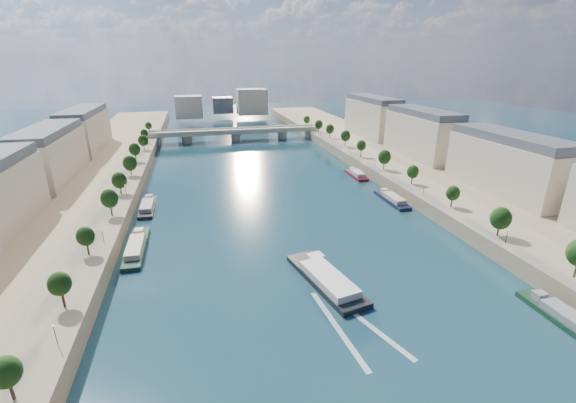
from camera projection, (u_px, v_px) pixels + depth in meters
ground at (274, 206)px, 143.93m from camera, size 700.00×700.00×0.00m
quay_left at (61, 217)px, 127.28m from camera, size 44.00×520.00×5.00m
quay_right at (444, 186)px, 158.84m from camera, size 44.00×520.00×5.00m
pave_left at (108, 206)px, 129.68m from camera, size 14.00×520.00×0.10m
pave_right at (412, 183)px, 154.67m from camera, size 14.00×520.00×0.10m
trees_left at (113, 189)px, 130.06m from camera, size 4.80×268.80×8.26m
trees_right at (397, 164)px, 161.46m from camera, size 4.80×268.80×8.26m
lamps_left at (116, 208)px, 120.60m from camera, size 0.36×200.36×4.28m
lamps_right at (397, 173)px, 157.29m from camera, size 0.36×200.36×4.28m
buildings_left at (21, 170)px, 130.52m from camera, size 16.00×226.00×23.20m
buildings_right at (458, 145)px, 167.79m from camera, size 16.00×226.00×23.20m
skyline at (227, 104)px, 339.67m from camera, size 79.00×42.00×22.00m
bridge at (236, 133)px, 258.38m from camera, size 112.00×12.00×8.15m
tour_barge at (326, 279)px, 94.30m from camera, size 13.67×28.92×3.79m
wake at (352, 325)px, 79.53m from camera, size 13.01×26.00×0.04m
moored_barges_left at (116, 320)px, 79.84m from camera, size 5.00×156.44×3.60m
moored_barges_right at (461, 247)px, 110.90m from camera, size 5.00×160.28×3.60m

